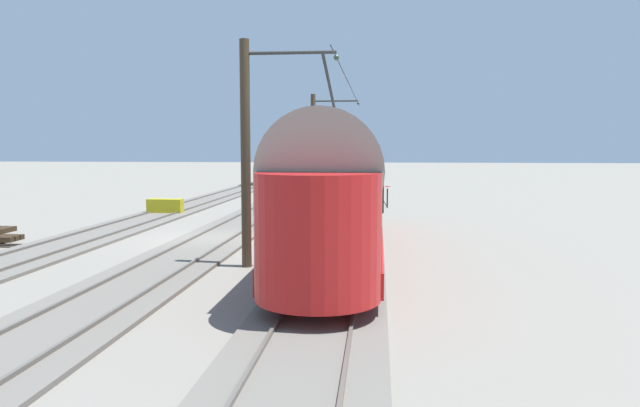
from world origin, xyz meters
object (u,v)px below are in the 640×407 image
object	(u,v)px
catenary_pole_foreground	(315,148)
switch_stand	(387,196)
vintage_streetcar	(341,185)
catenary_pole_mid_near	(248,149)
track_end_bumper	(165,207)

from	to	relation	value
catenary_pole_foreground	switch_stand	distance (m)	5.04
vintage_streetcar	catenary_pole_mid_near	size ratio (longest dim) A/B	2.63
switch_stand	track_end_bumper	world-z (taller)	switch_stand
vintage_streetcar	switch_stand	distance (m)	15.22
vintage_streetcar	switch_stand	size ratio (longest dim) A/B	13.87
vintage_streetcar	catenary_pole_foreground	size ratio (longest dim) A/B	2.63
vintage_streetcar	catenary_pole_mid_near	xyz separation A→B (m)	(2.52, 2.19, 1.15)
catenary_pole_mid_near	switch_stand	xyz separation A→B (m)	(-4.22, -17.24, -2.71)
vintage_streetcar	track_end_bumper	distance (m)	14.53
vintage_streetcar	switch_stand	xyz separation A→B (m)	(-1.70, -15.04, -1.56)
vintage_streetcar	track_end_bumper	bearing A→B (deg)	-47.36
catenary_pole_foreground	track_end_bumper	xyz separation A→B (m)	(7.24, 4.90, -3.01)
catenary_pole_foreground	catenary_pole_mid_near	size ratio (longest dim) A/B	1.00
switch_stand	track_end_bumper	size ratio (longest dim) A/B	0.69
catenary_pole_foreground	track_end_bumper	world-z (taller)	catenary_pole_foreground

